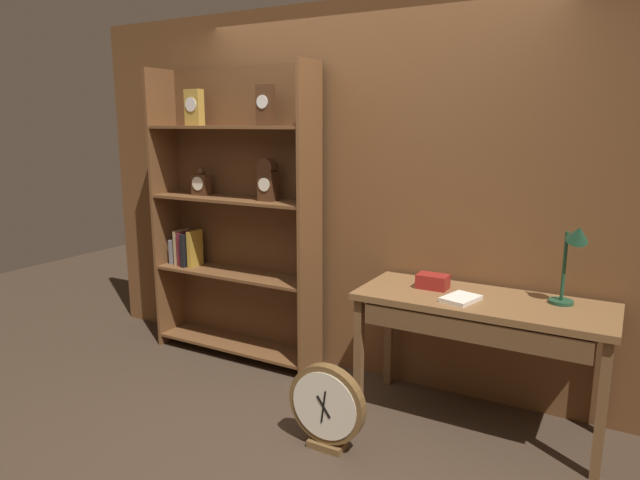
% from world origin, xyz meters
% --- Properties ---
extents(ground_plane, '(10.00, 10.00, 0.00)m').
position_xyz_m(ground_plane, '(0.00, 0.00, 0.00)').
color(ground_plane, '#3D2D21').
extents(back_wood_panel, '(4.80, 0.05, 2.60)m').
position_xyz_m(back_wood_panel, '(0.00, 1.27, 1.30)').
color(back_wood_panel, brown).
rests_on(back_wood_panel, ground).
extents(bookshelf, '(1.38, 0.32, 2.20)m').
position_xyz_m(bookshelf, '(-1.00, 1.08, 1.08)').
color(bookshelf, brown).
rests_on(bookshelf, ground).
extents(workbench, '(1.45, 0.59, 0.79)m').
position_xyz_m(workbench, '(0.93, 0.89, 0.70)').
color(workbench, brown).
rests_on(workbench, ground).
extents(desk_lamp, '(0.21, 0.20, 0.48)m').
position_xyz_m(desk_lamp, '(1.38, 1.01, 1.11)').
color(desk_lamp, '#1E472D').
rests_on(desk_lamp, workbench).
extents(toolbox_small, '(0.19, 0.12, 0.09)m').
position_xyz_m(toolbox_small, '(0.61, 0.97, 0.84)').
color(toolbox_small, maroon).
rests_on(toolbox_small, workbench).
extents(open_repair_manual, '(0.21, 0.25, 0.02)m').
position_xyz_m(open_repair_manual, '(0.83, 0.81, 0.81)').
color(open_repair_manual, silver).
rests_on(open_repair_manual, workbench).
extents(round_clock_large, '(0.46, 0.11, 0.50)m').
position_xyz_m(round_clock_large, '(0.27, 0.24, 0.25)').
color(round_clock_large, brown).
rests_on(round_clock_large, ground).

